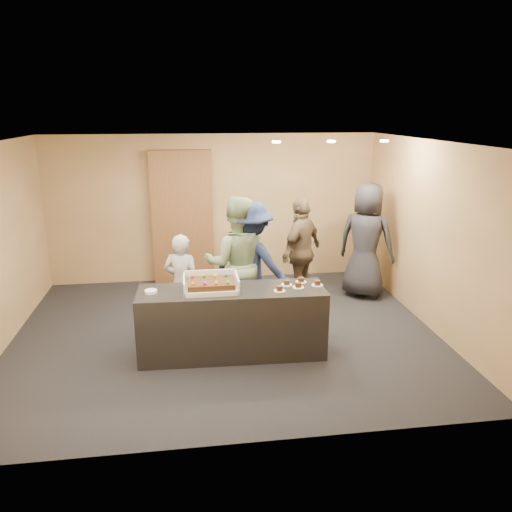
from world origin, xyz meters
The scene contains 17 objects.
room centered at (0.00, 0.00, 1.35)m, with size 6.04×6.00×2.70m.
serving_counter centered at (0.03, -0.63, 0.45)m, with size 2.40×0.70×0.90m, color black.
storage_cabinet centered at (-0.58, 2.41, 1.21)m, with size 1.10×0.15×2.43m, color brown.
cake_box centered at (-0.23, -0.61, 0.95)m, with size 0.69×0.48×0.20m.
sheet_cake centered at (-0.23, -0.63, 1.00)m, with size 0.59×0.41×0.11m.
plate_stack centered at (-0.98, -0.61, 0.92)m, with size 0.15×0.15×0.04m, color white.
slice_a centered at (0.63, -0.77, 0.92)m, with size 0.15×0.15×0.07m.
slice_b centered at (0.76, -0.57, 0.92)m, with size 0.15×0.15×0.07m.
slice_c centered at (0.89, -0.68, 0.92)m, with size 0.15×0.15×0.07m.
slice_d centered at (0.97, -0.48, 0.92)m, with size 0.15×0.15×0.07m.
slice_e centered at (1.16, -0.63, 0.92)m, with size 0.15×0.15×0.07m.
person_server_grey centered at (-0.60, 0.18, 0.73)m, with size 0.53×0.35×1.45m, color #AFAFB5.
person_sage_man centered at (0.19, 0.25, 0.97)m, with size 0.95×0.74×1.95m, color gray.
person_navy_man centered at (0.40, 0.30, 0.94)m, with size 1.21×0.70×1.87m, color #151E3B.
person_brown_extra centered at (1.33, 1.05, 0.89)m, with size 1.04×0.43×1.77m, color brown.
person_dark_suit centered at (2.49, 1.21, 0.98)m, with size 0.96×0.62×1.96m, color #242429.
ceiling_spotlights centered at (1.60, 0.50, 2.67)m, with size 1.72×0.12×0.03m.
Camera 1 is at (-0.50, -6.60, 3.11)m, focal length 35.00 mm.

